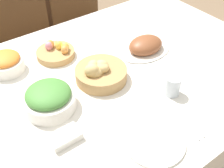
{
  "coord_description": "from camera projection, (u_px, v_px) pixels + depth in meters",
  "views": [
    {
      "loc": [
        -0.54,
        -0.83,
        1.61
      ],
      "look_at": [
        0.01,
        -0.09,
        0.8
      ],
      "focal_mm": 45.0,
      "sensor_mm": 36.0,
      "label": 1
    }
  ],
  "objects": [
    {
      "name": "green_salad_bowl",
      "position": [
        49.0,
        98.0,
        1.15
      ],
      "size": [
        0.22,
        0.22,
        0.11
      ],
      "color": "silver",
      "rests_on": "dining_table"
    },
    {
      "name": "carrot_bowl",
      "position": [
        5.0,
        63.0,
        1.34
      ],
      "size": [
        0.17,
        0.17,
        0.09
      ],
      "color": "silver",
      "rests_on": "dining_table"
    },
    {
      "name": "spoon",
      "position": [
        186.0,
        121.0,
        1.12
      ],
      "size": [
        0.01,
        0.19,
        0.0
      ],
      "rotation": [
        0.0,
        0.0,
        -0.02
      ],
      "color": "silver",
      "rests_on": "dining_table"
    },
    {
      "name": "dining_table",
      "position": [
        102.0,
        133.0,
        1.56
      ],
      "size": [
        1.87,
        1.17,
        0.76
      ],
      "color": "white",
      "rests_on": "ground"
    },
    {
      "name": "knife",
      "position": [
        181.0,
        125.0,
        1.11
      ],
      "size": [
        0.01,
        0.19,
        0.0
      ],
      "rotation": [
        0.0,
        0.0,
        0.02
      ],
      "color": "silver",
      "rests_on": "dining_table"
    },
    {
      "name": "butter_dish",
      "position": [
        65.0,
        137.0,
        1.04
      ],
      "size": [
        0.12,
        0.07,
        0.03
      ],
      "color": "silver",
      "rests_on": "dining_table"
    },
    {
      "name": "chair_far_center",
      "position": [
        29.0,
        41.0,
        2.07
      ],
      "size": [
        0.45,
        0.45,
        0.89
      ],
      "rotation": [
        0.0,
        0.0,
        -0.08
      ],
      "color": "brown",
      "rests_on": "ground"
    },
    {
      "name": "egg_basket",
      "position": [
        56.0,
        52.0,
        1.44
      ],
      "size": [
        0.2,
        0.2,
        0.08
      ],
      "color": "#AD8451",
      "rests_on": "dining_table"
    },
    {
      "name": "dinner_plate",
      "position": [
        154.0,
        142.0,
        1.04
      ],
      "size": [
        0.23,
        0.23,
        0.01
      ],
      "color": "silver",
      "rests_on": "dining_table"
    },
    {
      "name": "bread_basket",
      "position": [
        100.0,
        73.0,
        1.29
      ],
      "size": [
        0.24,
        0.24,
        0.11
      ],
      "color": "#AD8451",
      "rests_on": "dining_table"
    },
    {
      "name": "ham_platter",
      "position": [
        145.0,
        46.0,
        1.48
      ],
      "size": [
        0.3,
        0.21,
        0.09
      ],
      "color": "silver",
      "rests_on": "dining_table"
    },
    {
      "name": "fork",
      "position": [
        125.0,
        161.0,
        0.98
      ],
      "size": [
        0.01,
        0.19,
        0.0
      ],
      "rotation": [
        0.0,
        0.0,
        0.02
      ],
      "color": "silver",
      "rests_on": "dining_table"
    },
    {
      "name": "chair_far_right",
      "position": [
        84.0,
        23.0,
        2.28
      ],
      "size": [
        0.44,
        0.44,
        0.89
      ],
      "rotation": [
        0.0,
        0.0,
        -0.04
      ],
      "color": "brown",
      "rests_on": "ground"
    },
    {
      "name": "drinking_cup",
      "position": [
        173.0,
        85.0,
        1.22
      ],
      "size": [
        0.07,
        0.07,
        0.09
      ],
      "color": "silver",
      "rests_on": "dining_table"
    }
  ]
}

